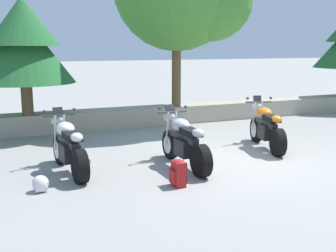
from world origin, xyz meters
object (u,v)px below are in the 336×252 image
motorcycle_orange_far_right (266,128)px  rider_backpack (178,172)px  motorcycle_white_near_left (69,148)px  rider_helmet (41,184)px  motorcycle_silver_centre (184,143)px  pine_tree_mid_left (23,42)px

motorcycle_orange_far_right → rider_backpack: (-3.08, -1.70, -0.24)m
motorcycle_white_near_left → rider_helmet: size_ratio=7.38×
motorcycle_white_near_left → motorcycle_silver_centre: (2.21, -0.52, 0.00)m
motorcycle_silver_centre → motorcycle_orange_far_right: (2.47, 0.65, 0.00)m
motorcycle_silver_centre → motorcycle_orange_far_right: size_ratio=1.02×
motorcycle_orange_far_right → rider_helmet: size_ratio=7.23×
motorcycle_orange_far_right → rider_backpack: bearing=-151.1°
motorcycle_silver_centre → pine_tree_mid_left: (-2.60, 4.41, 2.02)m
motorcycle_white_near_left → rider_helmet: motorcycle_white_near_left is taller
motorcycle_orange_far_right → pine_tree_mid_left: size_ratio=0.65×
motorcycle_silver_centre → rider_backpack: bearing=-120.2°
motorcycle_silver_centre → pine_tree_mid_left: 5.51m
motorcycle_orange_far_right → pine_tree_mid_left: bearing=143.4°
rider_backpack → rider_helmet: size_ratio=1.68×
rider_helmet → pine_tree_mid_left: 5.38m
pine_tree_mid_left → rider_backpack: bearing=-69.9°
rider_helmet → motorcycle_orange_far_right: bearing=11.3°
rider_helmet → pine_tree_mid_left: pine_tree_mid_left is taller
motorcycle_silver_centre → rider_backpack: size_ratio=4.38×
motorcycle_orange_far_right → rider_helmet: bearing=-168.7°
motorcycle_white_near_left → rider_helmet: bearing=-124.8°
motorcycle_orange_far_right → rider_backpack: size_ratio=4.31×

